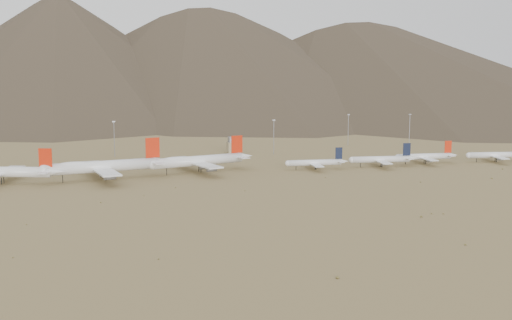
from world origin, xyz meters
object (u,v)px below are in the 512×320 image
object	(u,v)px
narrowbody_b	(382,159)
control_tower	(233,146)
widebody_west	(1,172)
widebody_centre	(103,166)
widebody_east	(198,161)
narrowbody_a	(316,163)

from	to	relation	value
narrowbody_b	control_tower	xyz separation A→B (m)	(-76.57, 93.47, 0.39)
widebody_west	widebody_centre	xyz separation A→B (m)	(55.04, -1.96, 0.98)
widebody_west	widebody_east	distance (m)	112.63
widebody_west	narrowbody_b	xyz separation A→B (m)	(230.50, -1.35, -1.97)
widebody_centre	control_tower	bearing A→B (deg)	33.57
widebody_east	control_tower	xyz separation A→B (m)	(41.71, 82.50, -1.97)
widebody_centre	control_tower	xyz separation A→B (m)	(98.90, 94.09, -2.57)
widebody_east	narrowbody_a	size ratio (longest dim) A/B	1.68
widebody_west	narrowbody_b	distance (m)	230.51
widebody_centre	narrowbody_b	bearing A→B (deg)	-9.81
widebody_centre	narrowbody_b	world-z (taller)	widebody_centre
narrowbody_a	widebody_west	bearing A→B (deg)	-174.83
narrowbody_b	control_tower	size ratio (longest dim) A/B	3.82
control_tower	widebody_east	bearing A→B (deg)	-116.82
widebody_centre	narrowbody_a	bearing A→B (deg)	-9.09
widebody_west	widebody_centre	bearing A→B (deg)	17.25
widebody_west	control_tower	xyz separation A→B (m)	(153.93, 92.13, -1.58)
widebody_west	widebody_east	size ratio (longest dim) A/B	0.93
narrowbody_b	widebody_west	bearing A→B (deg)	-173.01
widebody_west	control_tower	world-z (taller)	widebody_west
widebody_centre	control_tower	world-z (taller)	widebody_centre
widebody_centre	control_tower	size ratio (longest dim) A/B	6.36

